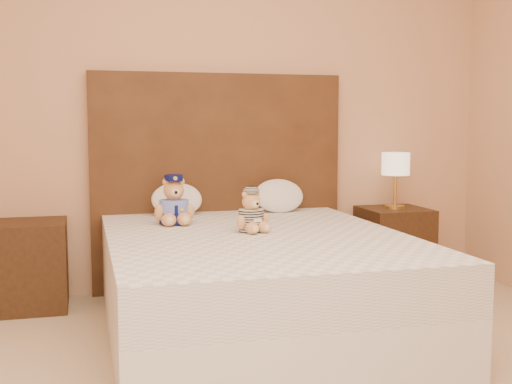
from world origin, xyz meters
TOP-DOWN VIEW (x-y plane):
  - bed at (0.00, 1.20)m, footprint 1.60×2.00m
  - headboard at (0.00, 2.21)m, footprint 1.75×0.08m
  - nightstand_left at (-1.25, 2.00)m, footprint 0.45×0.45m
  - nightstand_right at (1.25, 2.00)m, footprint 0.45×0.45m
  - lamp at (1.25, 2.00)m, footprint 0.20×0.20m
  - teddy_police at (-0.39, 1.67)m, footprint 0.26×0.25m
  - teddy_prisoner at (-0.01, 1.28)m, footprint 0.26×0.26m
  - pillow_left at (-0.32, 2.03)m, footprint 0.33×0.22m
  - pillow_right at (0.39, 2.03)m, footprint 0.35×0.23m

SIDE VIEW (x-z plane):
  - nightstand_left at x=-1.25m, z-range 0.00..0.55m
  - nightstand_right at x=1.25m, z-range 0.00..0.55m
  - bed at x=0.00m, z-range 0.00..0.55m
  - pillow_left at x=-0.32m, z-range 0.55..0.79m
  - teddy_prisoner at x=-0.01m, z-range 0.55..0.79m
  - pillow_right at x=0.39m, z-range 0.55..0.80m
  - teddy_police at x=-0.39m, z-range 0.55..0.85m
  - headboard at x=0.00m, z-range 0.00..1.50m
  - lamp at x=1.25m, z-range 0.65..1.05m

